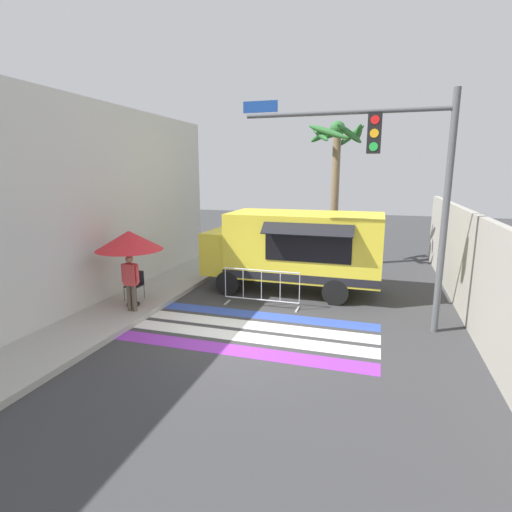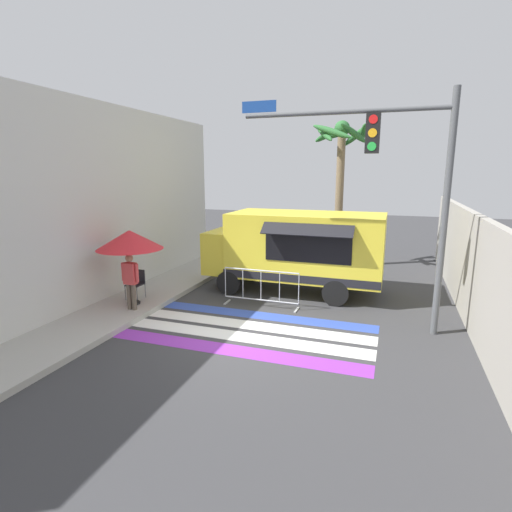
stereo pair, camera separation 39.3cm
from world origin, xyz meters
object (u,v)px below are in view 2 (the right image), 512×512
Objects in this scene: traffic_signal_pole at (399,170)px; vendor_person at (130,279)px; food_truck at (293,247)px; palm_tree at (341,160)px; folding_chair at (137,281)px; patio_umbrella at (130,240)px; barricade_front at (261,288)px.

vendor_person is (-6.72, -1.25, -2.90)m from traffic_signal_pole.
food_truck is 5.01m from palm_tree.
vendor_person is at bearing -63.49° from folding_chair.
food_truck is 0.99× the size of traffic_signal_pole.
traffic_signal_pole is 2.65× the size of patio_umbrella.
traffic_signal_pole reaches higher than folding_chair.
traffic_signal_pole is at bearing -71.27° from palm_tree.
traffic_signal_pole is at bearing -8.64° from barricade_front.
patio_umbrella is 3.95m from barricade_front.
barricade_front is (-0.48, -1.84, -0.94)m from food_truck.
traffic_signal_pole is 4.93m from barricade_front.
patio_umbrella is 0.95× the size of barricade_front.
traffic_signal_pole is at bearing 6.89° from patio_umbrella.
food_truck is at bearing 51.53° from vendor_person.
food_truck is at bearing -102.70° from palm_tree.
food_truck is 5.07m from patio_umbrella.
palm_tree is (-2.18, 6.42, 0.39)m from traffic_signal_pole.
folding_chair is at bearing -177.45° from traffic_signal_pole.
traffic_signal_pole is 7.92m from folding_chair.
traffic_signal_pole is 7.42m from vendor_person.
barricade_front is at bearing 22.12° from patio_umbrella.
folding_chair is 0.38× the size of barricade_front.
food_truck reaches higher than vendor_person.
folding_chair is (-7.21, -0.32, -3.26)m from traffic_signal_pole.
folding_chair is at bearing 124.31° from vendor_person.
barricade_front is at bearing -103.27° from palm_tree.
food_truck is 5.00m from folding_chair.
barricade_front reaches higher than folding_chair.
traffic_signal_pole is 6.79m from palm_tree.
patio_umbrella reaches higher than vendor_person.
palm_tree is (1.39, 5.88, 3.76)m from barricade_front.
palm_tree is at bearing 77.30° from food_truck.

